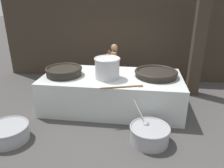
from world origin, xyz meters
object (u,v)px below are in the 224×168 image
object	(u,v)px
stock_pot	(107,68)
cook	(114,66)
giant_wok_near	(64,71)
prep_bowl_vegetables	(150,133)
prep_bowl_meat	(8,132)
giant_wok_far	(156,73)

from	to	relation	value
stock_pot	cook	distance (m)	1.59
stock_pot	giant_wok_near	bearing A→B (deg)	177.01
prep_bowl_vegetables	stock_pot	bearing A→B (deg)	130.33
stock_pot	prep_bowl_meat	distance (m)	2.85
cook	prep_bowl_vegetables	world-z (taller)	cook
cook	prep_bowl_vegetables	bearing A→B (deg)	110.69
giant_wok_near	prep_bowl_vegetables	world-z (taller)	giant_wok_near
stock_pot	prep_bowl_vegetables	distance (m)	2.08
cook	prep_bowl_vegetables	distance (m)	3.19
prep_bowl_meat	cook	bearing A→B (deg)	58.27
stock_pot	giant_wok_far	bearing A→B (deg)	13.14
giant_wok_far	stock_pot	distance (m)	1.37
giant_wok_near	giant_wok_far	world-z (taller)	giant_wok_near
prep_bowl_meat	prep_bowl_vegetables	bearing A→B (deg)	6.26
prep_bowl_meat	stock_pot	bearing A→B (deg)	40.34
giant_wok_near	prep_bowl_vegetables	distance (m)	2.93
giant_wok_near	cook	distance (m)	1.93
giant_wok_near	giant_wok_far	bearing A→B (deg)	5.42
giant_wok_near	stock_pot	distance (m)	1.26
stock_pot	cook	bearing A→B (deg)	90.34
cook	stock_pot	bearing A→B (deg)	89.09
prep_bowl_vegetables	prep_bowl_meat	size ratio (longest dim) A/B	1.13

